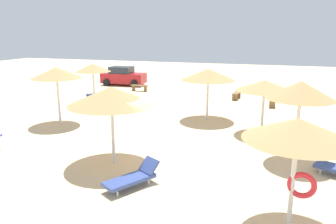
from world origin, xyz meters
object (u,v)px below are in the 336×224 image
Objects in this scene: parasol_2 at (93,68)px; parasol_5 at (265,86)px; parasol_3 at (111,96)px; parasol_7 at (56,73)px; bench_1 at (272,101)px; bench_2 at (139,87)px; parasol_0 at (301,90)px; bench_0 at (237,94)px; parasol_6 at (298,131)px; lounger_3 at (133,177)px; parasol_4 at (208,75)px; parked_car at (123,76)px; lounger_2 at (91,97)px.

parasol_2 reaches higher than parasol_5.
parasol_5 is (5.19, 5.56, -0.22)m from parasol_3.
bench_1 is at bearing 36.54° from parasol_7.
parasol_7 is at bearing -90.90° from bench_2.
parasol_0 is 2.03× the size of bench_0.
parasol_3 is 6.69m from parasol_6.
bench_2 is at bearing 123.64° from parasol_6.
parasol_2 reaches higher than lounger_3.
parasol_7 reaches higher than parasol_4.
parasol_4 is 3.56m from parasol_5.
parasol_6 reaches higher than bench_0.
bench_2 is (-10.70, 2.56, 0.00)m from bench_1.
lounger_3 is at bearing -106.66° from bench_1.
lounger_3 is (1.52, -1.62, -2.27)m from parasol_3.
parasol_5 is 6.79m from bench_1.
parasol_5 reaches higher than lounger_3.
parasol_7 is at bearing -79.20° from parked_car.
parasol_6 is at bearing -21.38° from parasol_3.
bench_0 is (-3.52, 11.42, -2.42)m from parasol_0.
parasol_7 is 13.45m from parked_car.
parked_car is (-2.24, 9.02, -1.78)m from parasol_2.
parasol_4 is 6.83m from bench_0.
parasol_2 is 0.70× the size of parked_car.
bench_2 is at bearing 138.75° from parasol_5.
parasol_2 is at bearing 138.31° from parasol_6.
parasol_3 is (-6.56, -2.32, -0.18)m from parasol_0.
parasol_7 reaches higher than parasol_5.
bench_0 is 11.31m from parked_car.
bench_0 is 1.01× the size of bench_2.
bench_1 is (10.87, 8.05, -2.42)m from parasol_7.
parasol_6 is 13.16m from parasol_7.
bench_2 is 3.65m from parked_car.
parasol_6 is 17.69m from lounger_2.
lounger_3 is (-5.05, -3.94, -2.44)m from parasol_0.
parasol_5 is at bearing -12.97° from parasol_2.
lounger_2 is at bearing 103.99° from parasol_7.
bench_0 is at bearing 107.14° from parasol_0.
parasol_0 is 1.09× the size of parasol_2.
parasol_4 is at bearing 149.78° from parasol_5.
lounger_2 is at bearing 137.16° from parasol_6.
parasol_5 is (3.07, -1.79, -0.19)m from parasol_4.
bench_0 is (8.31, 9.77, -2.42)m from parasol_7.
parasol_7 reaches higher than parasol_3.
parked_car reaches higher than lounger_3.
lounger_2 is 1.29× the size of bench_1.
bench_2 is at bearing 133.56° from parasol_0.
parasol_6 is (6.23, -2.44, -0.01)m from parasol_3.
parasol_7 is 0.75× the size of parked_car.
parasol_6 is (11.74, -10.46, -0.02)m from parasol_2.
lounger_2 is at bearing 166.23° from parasol_4.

